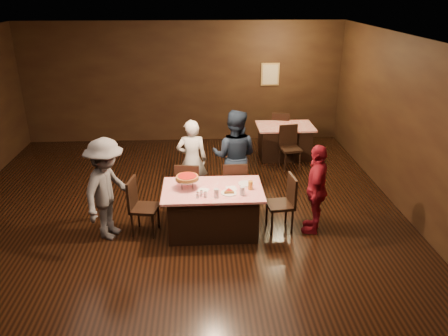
% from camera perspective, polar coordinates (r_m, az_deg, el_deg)
% --- Properties ---
extents(room, '(10.00, 10.04, 3.02)m').
position_cam_1_polar(room, '(6.22, -7.04, 7.39)').
color(room, black).
rests_on(room, ground).
extents(main_table, '(1.60, 1.00, 0.77)m').
position_cam_1_polar(main_table, '(7.14, -1.47, -5.52)').
color(main_table, red).
rests_on(main_table, ground).
extents(back_table, '(1.30, 0.90, 0.77)m').
position_cam_1_polar(back_table, '(10.36, 7.90, 3.48)').
color(back_table, '#B4160C').
rests_on(back_table, ground).
extents(chair_far_left, '(0.47, 0.47, 0.95)m').
position_cam_1_polar(chair_far_left, '(7.78, -4.60, -2.38)').
color(chair_far_left, black).
rests_on(chair_far_left, ground).
extents(chair_far_right, '(0.44, 0.44, 0.95)m').
position_cam_1_polar(chair_far_right, '(7.79, 1.29, -2.25)').
color(chair_far_right, black).
rests_on(chair_far_right, ground).
extents(chair_end_left, '(0.49, 0.49, 0.95)m').
position_cam_1_polar(chair_end_left, '(7.16, -10.34, -5.03)').
color(chair_end_left, black).
rests_on(chair_end_left, ground).
extents(chair_end_right, '(0.46, 0.46, 0.95)m').
position_cam_1_polar(chair_end_right, '(7.21, 7.32, -4.62)').
color(chair_end_right, black).
rests_on(chair_end_right, ground).
extents(chair_back_near, '(0.48, 0.48, 0.95)m').
position_cam_1_polar(chair_back_near, '(9.69, 8.68, 2.61)').
color(chair_back_near, black).
rests_on(chair_back_near, ground).
extents(chair_back_far, '(0.49, 0.49, 0.95)m').
position_cam_1_polar(chair_back_far, '(10.89, 7.35, 4.97)').
color(chair_back_far, black).
rests_on(chair_back_far, ground).
extents(diner_white_jacket, '(0.57, 0.39, 1.55)m').
position_cam_1_polar(diner_white_jacket, '(8.11, -4.21, 1.04)').
color(diner_white_jacket, silver).
rests_on(diner_white_jacket, ground).
extents(diner_navy_hoodie, '(1.00, 0.87, 1.75)m').
position_cam_1_polar(diner_navy_hoodie, '(7.98, 1.38, 1.51)').
color(diner_navy_hoodie, black).
rests_on(diner_navy_hoodie, ground).
extents(diner_grey_knit, '(0.94, 1.22, 1.66)m').
position_cam_1_polar(diner_grey_knit, '(7.06, -15.03, -2.69)').
color(diner_grey_knit, '#515155').
rests_on(diner_grey_knit, ground).
extents(diner_red_shirt, '(0.64, 0.95, 1.50)m').
position_cam_1_polar(diner_red_shirt, '(7.16, 11.97, -2.69)').
color(diner_red_shirt, maroon).
rests_on(diner_red_shirt, ground).
extents(pizza_stand, '(0.38, 0.38, 0.22)m').
position_cam_1_polar(pizza_stand, '(6.94, -4.83, -1.27)').
color(pizza_stand, black).
rests_on(pizza_stand, main_table).
extents(plate_with_slice, '(0.25, 0.25, 0.06)m').
position_cam_1_polar(plate_with_slice, '(6.81, 0.65, -3.14)').
color(plate_with_slice, white).
rests_on(plate_with_slice, main_table).
extents(plate_empty, '(0.25, 0.25, 0.01)m').
position_cam_1_polar(plate_empty, '(7.14, 2.88, -2.05)').
color(plate_empty, white).
rests_on(plate_empty, main_table).
extents(glass_front_left, '(0.08, 0.08, 0.14)m').
position_cam_1_polar(glass_front_left, '(6.67, -1.00, -3.29)').
color(glass_front_left, silver).
rests_on(glass_front_left, main_table).
extents(glass_front_right, '(0.08, 0.08, 0.14)m').
position_cam_1_polar(glass_front_right, '(6.74, 2.39, -3.02)').
color(glass_front_right, silver).
rests_on(glass_front_right, main_table).
extents(glass_amber, '(0.08, 0.08, 0.14)m').
position_cam_1_polar(glass_amber, '(6.94, 3.47, -2.27)').
color(glass_amber, '#BF7F26').
rests_on(glass_amber, main_table).
extents(condiments, '(0.17, 0.10, 0.09)m').
position_cam_1_polar(condiments, '(6.69, -2.97, -3.43)').
color(condiments, silver).
rests_on(condiments, main_table).
extents(napkin_center, '(0.19, 0.19, 0.01)m').
position_cam_1_polar(napkin_center, '(6.98, 0.96, -2.65)').
color(napkin_center, white).
rests_on(napkin_center, main_table).
extents(napkin_left, '(0.21, 0.21, 0.01)m').
position_cam_1_polar(napkin_left, '(6.92, -2.73, -2.92)').
color(napkin_left, white).
rests_on(napkin_left, main_table).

